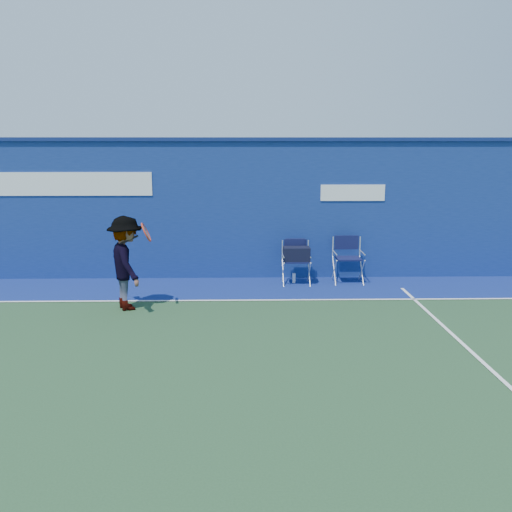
{
  "coord_description": "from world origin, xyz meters",
  "views": [
    {
      "loc": [
        1.24,
        -6.77,
        2.95
      ],
      "look_at": [
        1.44,
        2.6,
        1.0
      ],
      "focal_mm": 38.0,
      "sensor_mm": 36.0,
      "label": 1
    }
  ],
  "objects_px": {
    "directors_chair_right": "(348,269)",
    "tennis_player": "(126,263)",
    "directors_chair_left": "(296,266)",
    "water_bottle": "(294,278)"
  },
  "relations": [
    {
      "from": "directors_chair_left",
      "to": "directors_chair_right",
      "type": "relative_size",
      "value": 0.95
    },
    {
      "from": "tennis_player",
      "to": "directors_chair_left",
      "type": "bearing_deg",
      "value": 27.66
    },
    {
      "from": "tennis_player",
      "to": "directors_chair_right",
      "type": "bearing_deg",
      "value": 22.29
    },
    {
      "from": "directors_chair_right",
      "to": "water_bottle",
      "type": "xyz_separation_m",
      "value": [
        -1.16,
        -0.02,
        -0.2
      ]
    },
    {
      "from": "directors_chair_right",
      "to": "tennis_player",
      "type": "distance_m",
      "value": 4.73
    },
    {
      "from": "directors_chair_left",
      "to": "tennis_player",
      "type": "distance_m",
      "value": 3.66
    },
    {
      "from": "directors_chair_left",
      "to": "water_bottle",
      "type": "distance_m",
      "value": 0.3
    },
    {
      "from": "directors_chair_right",
      "to": "tennis_player",
      "type": "bearing_deg",
      "value": -157.71
    },
    {
      "from": "directors_chair_left",
      "to": "tennis_player",
      "type": "relative_size",
      "value": 0.56
    },
    {
      "from": "directors_chair_left",
      "to": "directors_chair_right",
      "type": "xyz_separation_m",
      "value": [
        1.13,
        0.09,
        -0.09
      ]
    }
  ]
}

